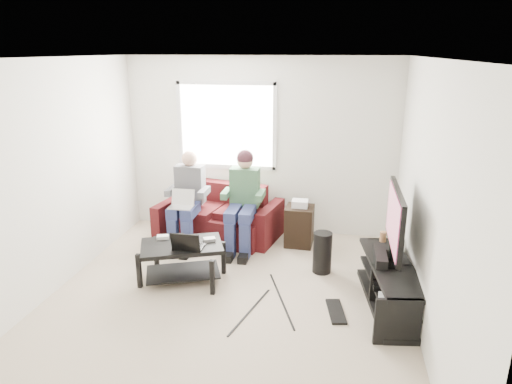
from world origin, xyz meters
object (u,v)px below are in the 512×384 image
sofa (220,218)px  tv_stand (390,287)px  end_table (299,225)px  subwoofer (322,253)px  tv (395,221)px  coffee_table (182,254)px

sofa → tv_stand: 2.74m
tv_stand → end_table: (-1.12, 1.45, 0.08)m
subwoofer → end_table: 0.87m
subwoofer → sofa: bearing=150.9°
subwoofer → tv_stand: bearing=-41.1°
sofa → subwoofer: size_ratio=3.46×
tv → sofa: bearing=148.3°
sofa → coffee_table: sofa is taller
coffee_table → subwoofer: bearing=17.5°
tv → end_table: (-1.11, 1.35, -0.64)m
coffee_table → tv: bearing=-1.0°
sofa → tv: 2.76m
subwoofer → end_table: end_table is taller
subwoofer → end_table: (-0.36, 0.79, 0.04)m
coffee_table → sofa: bearing=85.3°
coffee_table → tv_stand: tv_stand is taller
tv_stand → subwoofer: (-0.76, 0.66, 0.05)m
tv_stand → sofa: bearing=146.6°
tv_stand → tv: 0.73m
coffee_table → tv: size_ratio=0.99×
sofa → coffee_table: (-0.11, -1.37, 0.05)m
coffee_table → tv_stand: bearing=-3.4°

